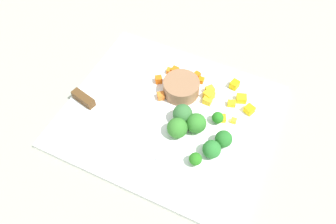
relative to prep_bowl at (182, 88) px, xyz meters
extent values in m
plane|color=#9B9D8D|center=(0.00, -0.07, -0.03)|extent=(4.00, 4.00, 0.00)
cube|color=white|center=(0.00, -0.07, -0.02)|extent=(0.45, 0.38, 0.01)
cylinder|color=#946747|center=(0.00, 0.00, 0.00)|extent=(0.08, 0.08, 0.04)
cube|color=silver|center=(-0.02, -0.16, -0.02)|extent=(0.15, 0.06, 0.00)
cube|color=#55371B|center=(-0.19, -0.12, -0.01)|extent=(0.06, 0.03, 0.02)
cube|color=orange|center=(-0.05, 0.04, -0.01)|extent=(0.01, 0.02, 0.01)
cube|color=orange|center=(0.03, 0.05, -0.01)|extent=(0.01, 0.01, 0.01)
cube|color=orange|center=(-0.04, -0.04, -0.01)|extent=(0.02, 0.02, 0.02)
cube|color=orange|center=(-0.04, 0.05, -0.01)|extent=(0.02, 0.02, 0.02)
cube|color=orange|center=(0.01, 0.06, -0.01)|extent=(0.02, 0.02, 0.02)
cube|color=orange|center=(-0.06, 0.01, -0.01)|extent=(0.02, 0.02, 0.02)
cube|color=yellow|center=(0.16, 0.01, -0.01)|extent=(0.02, 0.02, 0.02)
cube|color=yellow|center=(0.12, 0.01, -0.01)|extent=(0.02, 0.02, 0.01)
cube|color=yellow|center=(0.13, 0.04, -0.01)|extent=(0.03, 0.03, 0.02)
cube|color=yellow|center=(0.14, -0.03, -0.01)|extent=(0.01, 0.01, 0.01)
cube|color=yellow|center=(0.06, 0.01, -0.01)|extent=(0.03, 0.03, 0.02)
cube|color=yellow|center=(0.10, 0.07, -0.01)|extent=(0.02, 0.02, 0.02)
cube|color=yellow|center=(0.06, 0.00, -0.01)|extent=(0.02, 0.02, 0.02)
cube|color=yellow|center=(0.06, 0.03, -0.01)|extent=(0.02, 0.02, 0.02)
cube|color=yellow|center=(0.11, -0.03, -0.01)|extent=(0.02, 0.02, 0.01)
cylinder|color=#82C06C|center=(0.12, -0.12, -0.01)|extent=(0.01, 0.01, 0.01)
sphere|color=#2A762E|center=(0.12, -0.12, 0.00)|extent=(0.04, 0.04, 0.04)
cylinder|color=#97AE65|center=(0.13, -0.09, -0.01)|extent=(0.01, 0.01, 0.01)
sphere|color=#256E27|center=(0.13, -0.09, 0.00)|extent=(0.04, 0.04, 0.04)
cylinder|color=#94BB64|center=(0.10, -0.04, -0.01)|extent=(0.01, 0.01, 0.01)
sphere|color=#23761D|center=(0.10, -0.04, 0.00)|extent=(0.03, 0.03, 0.03)
cylinder|color=#84AE63|center=(0.07, -0.08, -0.01)|extent=(0.02, 0.02, 0.01)
sphere|color=#327C29|center=(0.07, -0.08, 0.00)|extent=(0.04, 0.04, 0.04)
cylinder|color=#93AE67|center=(0.03, -0.07, -0.01)|extent=(0.01, 0.01, 0.01)
sphere|color=#356C34|center=(0.03, -0.07, 0.01)|extent=(0.04, 0.04, 0.04)
cylinder|color=#8DB665|center=(0.04, -0.11, -0.01)|extent=(0.02, 0.02, 0.01)
sphere|color=#357C2A|center=(0.04, -0.11, 0.00)|extent=(0.04, 0.04, 0.04)
cylinder|color=#88BD63|center=(0.10, -0.16, -0.01)|extent=(0.01, 0.01, 0.01)
sphere|color=#29781D|center=(0.10, -0.16, 0.00)|extent=(0.03, 0.03, 0.03)
camera|label=1|loc=(0.19, -0.47, 0.61)|focal=36.89mm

